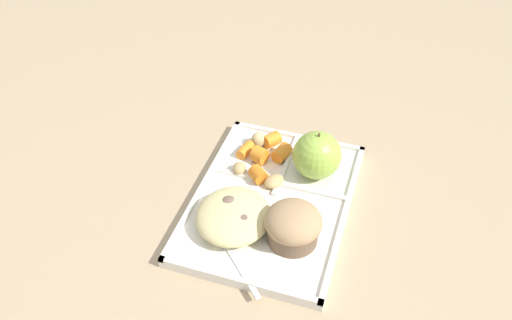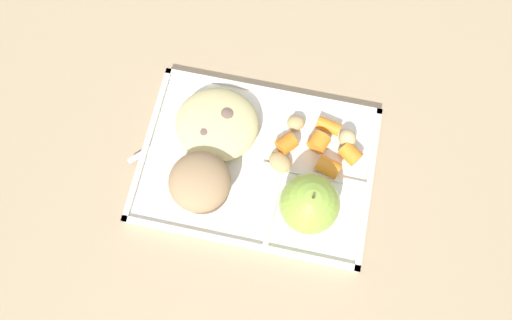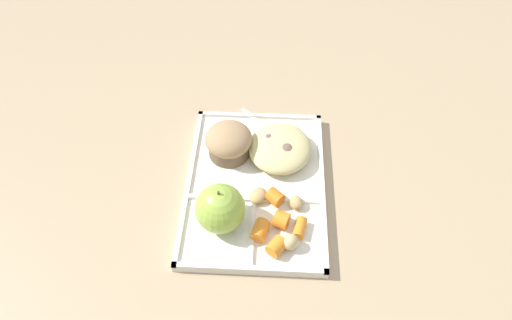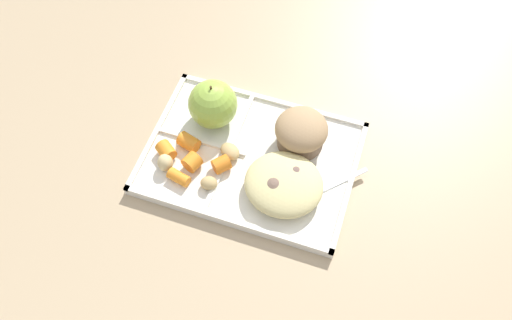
{
  "view_description": "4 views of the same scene",
  "coord_description": "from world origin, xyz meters",
  "px_view_note": "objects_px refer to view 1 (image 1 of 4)",
  "views": [
    {
      "loc": [
        0.58,
        0.16,
        0.64
      ],
      "look_at": [
        -0.02,
        -0.03,
        0.08
      ],
      "focal_mm": 38.01,
      "sensor_mm": 36.0,
      "label": 1
    },
    {
      "loc": [
        -0.04,
        0.18,
        0.62
      ],
      "look_at": [
        -0.0,
        0.01,
        0.06
      ],
      "focal_mm": 30.96,
      "sensor_mm": 36.0,
      "label": 2
    },
    {
      "loc": [
        -0.47,
        -0.02,
        0.66
      ],
      "look_at": [
        0.01,
        -0.0,
        0.06
      ],
      "focal_mm": 32.15,
      "sensor_mm": 36.0,
      "label": 3
    },
    {
      "loc": [
        0.14,
        -0.4,
        0.72
      ],
      "look_at": [
        0.02,
        -0.04,
        0.07
      ],
      "focal_mm": 36.22,
      "sensor_mm": 36.0,
      "label": 4
    }
  ],
  "objects_px": {
    "plastic_fork": "(230,250)",
    "green_apple": "(317,155)",
    "lunch_tray": "(272,202)",
    "bran_muffin": "(293,225)"
  },
  "relations": [
    {
      "from": "plastic_fork",
      "to": "green_apple",
      "type": "bearing_deg",
      "value": 157.84
    },
    {
      "from": "bran_muffin",
      "to": "plastic_fork",
      "type": "relative_size",
      "value": 0.69
    },
    {
      "from": "bran_muffin",
      "to": "plastic_fork",
      "type": "xyz_separation_m",
      "value": [
        0.05,
        -0.08,
        -0.03
      ]
    },
    {
      "from": "lunch_tray",
      "to": "bran_muffin",
      "type": "relative_size",
      "value": 3.96
    },
    {
      "from": "green_apple",
      "to": "bran_muffin",
      "type": "xyz_separation_m",
      "value": [
        0.15,
        0.0,
        -0.01
      ]
    },
    {
      "from": "green_apple",
      "to": "plastic_fork",
      "type": "distance_m",
      "value": 0.22
    },
    {
      "from": "green_apple",
      "to": "bran_muffin",
      "type": "distance_m",
      "value": 0.15
    },
    {
      "from": "lunch_tray",
      "to": "green_apple",
      "type": "relative_size",
      "value": 3.91
    },
    {
      "from": "lunch_tray",
      "to": "green_apple",
      "type": "bearing_deg",
      "value": 147.77
    },
    {
      "from": "bran_muffin",
      "to": "plastic_fork",
      "type": "height_order",
      "value": "bran_muffin"
    }
  ]
}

